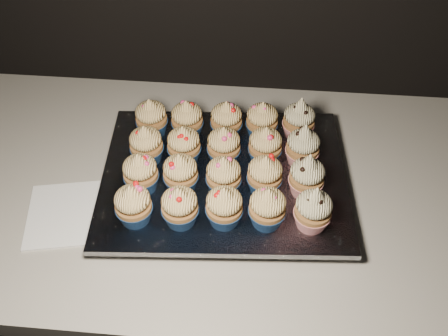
# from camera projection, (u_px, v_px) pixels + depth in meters

# --- Properties ---
(cabinet) EXTENTS (2.40, 0.60, 0.86)m
(cabinet) POSITION_uv_depth(u_px,v_px,m) (176.00, 298.00, 1.31)
(cabinet) COLOR black
(cabinet) RESTS_ON ground
(worktop) EXTENTS (2.44, 0.64, 0.04)m
(worktop) POSITION_uv_depth(u_px,v_px,m) (160.00, 185.00, 0.98)
(worktop) COLOR beige
(worktop) RESTS_ON cabinet
(napkin) EXTENTS (0.17, 0.17, 0.00)m
(napkin) POSITION_uv_depth(u_px,v_px,m) (69.00, 214.00, 0.90)
(napkin) COLOR white
(napkin) RESTS_ON worktop
(baking_tray) EXTENTS (0.44, 0.35, 0.02)m
(baking_tray) POSITION_uv_depth(u_px,v_px,m) (224.00, 182.00, 0.94)
(baking_tray) COLOR black
(baking_tray) RESTS_ON worktop
(foil_lining) EXTENTS (0.48, 0.38, 0.01)m
(foil_lining) POSITION_uv_depth(u_px,v_px,m) (224.00, 176.00, 0.93)
(foil_lining) COLOR silver
(foil_lining) RESTS_ON baking_tray
(cupcake_0) EXTENTS (0.06, 0.06, 0.08)m
(cupcake_0) POSITION_uv_depth(u_px,v_px,m) (133.00, 205.00, 0.83)
(cupcake_0) COLOR navy
(cupcake_0) RESTS_ON foil_lining
(cupcake_1) EXTENTS (0.06, 0.06, 0.08)m
(cupcake_1) POSITION_uv_depth(u_px,v_px,m) (180.00, 207.00, 0.83)
(cupcake_1) COLOR navy
(cupcake_1) RESTS_ON foil_lining
(cupcake_2) EXTENTS (0.06, 0.06, 0.08)m
(cupcake_2) POSITION_uv_depth(u_px,v_px,m) (224.00, 207.00, 0.83)
(cupcake_2) COLOR navy
(cupcake_2) RESTS_ON foil_lining
(cupcake_3) EXTENTS (0.06, 0.06, 0.08)m
(cupcake_3) POSITION_uv_depth(u_px,v_px,m) (267.00, 208.00, 0.82)
(cupcake_3) COLOR navy
(cupcake_3) RESTS_ON foil_lining
(cupcake_4) EXTENTS (0.06, 0.06, 0.10)m
(cupcake_4) POSITION_uv_depth(u_px,v_px,m) (313.00, 209.00, 0.82)
(cupcake_4) COLOR red
(cupcake_4) RESTS_ON foil_lining
(cupcake_5) EXTENTS (0.06, 0.06, 0.08)m
(cupcake_5) POSITION_uv_depth(u_px,v_px,m) (141.00, 173.00, 0.88)
(cupcake_5) COLOR navy
(cupcake_5) RESTS_ON foil_lining
(cupcake_6) EXTENTS (0.06, 0.06, 0.08)m
(cupcake_6) POSITION_uv_depth(u_px,v_px,m) (181.00, 173.00, 0.88)
(cupcake_6) COLOR navy
(cupcake_6) RESTS_ON foil_lining
(cupcake_7) EXTENTS (0.06, 0.06, 0.08)m
(cupcake_7) POSITION_uv_depth(u_px,v_px,m) (224.00, 176.00, 0.87)
(cupcake_7) COLOR navy
(cupcake_7) RESTS_ON foil_lining
(cupcake_8) EXTENTS (0.06, 0.06, 0.08)m
(cupcake_8) POSITION_uv_depth(u_px,v_px,m) (265.00, 175.00, 0.87)
(cupcake_8) COLOR navy
(cupcake_8) RESTS_ON foil_lining
(cupcake_9) EXTENTS (0.06, 0.06, 0.10)m
(cupcake_9) POSITION_uv_depth(u_px,v_px,m) (307.00, 176.00, 0.87)
(cupcake_9) COLOR red
(cupcake_9) RESTS_ON foil_lining
(cupcake_10) EXTENTS (0.06, 0.06, 0.08)m
(cupcake_10) POSITION_uv_depth(u_px,v_px,m) (146.00, 145.00, 0.93)
(cupcake_10) COLOR navy
(cupcake_10) RESTS_ON foil_lining
(cupcake_11) EXTENTS (0.06, 0.06, 0.08)m
(cupcake_11) POSITION_uv_depth(u_px,v_px,m) (184.00, 145.00, 0.93)
(cupcake_11) COLOR navy
(cupcake_11) RESTS_ON foil_lining
(cupcake_12) EXTENTS (0.06, 0.06, 0.08)m
(cupcake_12) POSITION_uv_depth(u_px,v_px,m) (224.00, 146.00, 0.92)
(cupcake_12) COLOR navy
(cupcake_12) RESTS_ON foil_lining
(cupcake_13) EXTENTS (0.06, 0.06, 0.08)m
(cupcake_13) POSITION_uv_depth(u_px,v_px,m) (265.00, 146.00, 0.92)
(cupcake_13) COLOR navy
(cupcake_13) RESTS_ON foil_lining
(cupcake_14) EXTENTS (0.06, 0.06, 0.10)m
(cupcake_14) POSITION_uv_depth(u_px,v_px,m) (303.00, 146.00, 0.92)
(cupcake_14) COLOR red
(cupcake_14) RESTS_ON foil_lining
(cupcake_15) EXTENTS (0.06, 0.06, 0.08)m
(cupcake_15) POSITION_uv_depth(u_px,v_px,m) (151.00, 118.00, 0.98)
(cupcake_15) COLOR navy
(cupcake_15) RESTS_ON foil_lining
(cupcake_16) EXTENTS (0.06, 0.06, 0.08)m
(cupcake_16) POSITION_uv_depth(u_px,v_px,m) (187.00, 119.00, 0.98)
(cupcake_16) COLOR navy
(cupcake_16) RESTS_ON foil_lining
(cupcake_17) EXTENTS (0.06, 0.06, 0.08)m
(cupcake_17) POSITION_uv_depth(u_px,v_px,m) (226.00, 120.00, 0.97)
(cupcake_17) COLOR navy
(cupcake_17) RESTS_ON foil_lining
(cupcake_18) EXTENTS (0.06, 0.06, 0.08)m
(cupcake_18) POSITION_uv_depth(u_px,v_px,m) (262.00, 121.00, 0.97)
(cupcake_18) COLOR navy
(cupcake_18) RESTS_ON foil_lining
(cupcake_19) EXTENTS (0.06, 0.06, 0.10)m
(cupcake_19) POSITION_uv_depth(u_px,v_px,m) (299.00, 120.00, 0.97)
(cupcake_19) COLOR red
(cupcake_19) RESTS_ON foil_lining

